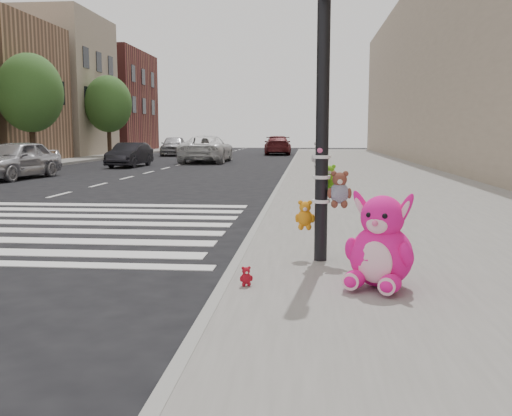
% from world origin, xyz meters
% --- Properties ---
extents(ground, '(120.00, 120.00, 0.00)m').
position_xyz_m(ground, '(0.00, 0.00, 0.00)').
color(ground, black).
rests_on(ground, ground).
extents(sidewalk_near, '(7.00, 80.00, 0.14)m').
position_xyz_m(sidewalk_near, '(5.00, 10.00, 0.07)').
color(sidewalk_near, slate).
rests_on(sidewalk_near, ground).
extents(curb_edge, '(0.12, 80.00, 0.15)m').
position_xyz_m(curb_edge, '(1.55, 10.00, 0.07)').
color(curb_edge, gray).
rests_on(curb_edge, ground).
extents(bld_far_d, '(6.00, 8.00, 10.00)m').
position_xyz_m(bld_far_d, '(-15.50, 35.00, 5.00)').
color(bld_far_d, tan).
rests_on(bld_far_d, ground).
extents(bld_far_e, '(6.00, 10.00, 9.00)m').
position_xyz_m(bld_far_e, '(-15.50, 46.00, 4.50)').
color(bld_far_e, brown).
rests_on(bld_far_e, ground).
extents(bld_near, '(5.00, 60.00, 10.00)m').
position_xyz_m(bld_near, '(10.50, 20.00, 5.00)').
color(bld_near, tan).
rests_on(bld_near, ground).
extents(signal_pole, '(0.70, 0.48, 4.00)m').
position_xyz_m(signal_pole, '(2.62, 1.81, 1.77)').
color(signal_pole, black).
rests_on(signal_pole, sidewalk_near).
extents(tree_far_b, '(3.20, 3.20, 5.44)m').
position_xyz_m(tree_far_b, '(-11.20, 22.00, 3.65)').
color(tree_far_b, '#382619').
rests_on(tree_far_b, sidewalk_far).
extents(tree_far_c, '(3.20, 3.20, 5.44)m').
position_xyz_m(tree_far_c, '(-11.20, 33.00, 3.65)').
color(tree_far_c, '#382619').
rests_on(tree_far_c, sidewalk_far).
extents(pink_bunny, '(0.86, 0.92, 1.02)m').
position_xyz_m(pink_bunny, '(3.19, 0.57, 0.56)').
color(pink_bunny, '#F6148D').
rests_on(pink_bunny, sidewalk_near).
extents(red_teddy, '(0.17, 0.14, 0.21)m').
position_xyz_m(red_teddy, '(1.80, 0.50, 0.25)').
color(red_teddy, '#A1101E').
rests_on(red_teddy, sidewalk_near).
extents(car_silver_far, '(2.19, 4.44, 1.46)m').
position_xyz_m(car_silver_far, '(-8.53, 15.23, 0.73)').
color(car_silver_far, '#AEADB2').
rests_on(car_silver_far, ground).
extents(car_dark_far, '(1.48, 3.76, 1.22)m').
position_xyz_m(car_dark_far, '(-6.60, 23.00, 0.61)').
color(car_dark_far, black).
rests_on(car_dark_far, ground).
extents(car_white_near, '(2.64, 5.60, 1.54)m').
position_xyz_m(car_white_near, '(-3.50, 27.73, 0.77)').
color(car_white_near, silver).
rests_on(car_white_near, ground).
extents(car_maroon_near, '(2.36, 5.16, 1.46)m').
position_xyz_m(car_maroon_near, '(0.00, 39.66, 0.73)').
color(car_maroon_near, '#58191C').
rests_on(car_maroon_near, ground).
extents(car_silver_deep, '(2.32, 4.56, 1.49)m').
position_xyz_m(car_silver_deep, '(-7.66, 37.05, 0.74)').
color(car_silver_deep, '#B3B2B7').
rests_on(car_silver_deep, ground).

